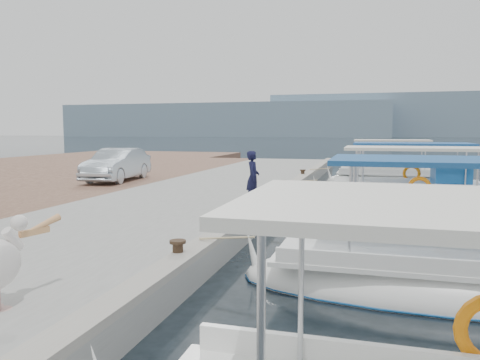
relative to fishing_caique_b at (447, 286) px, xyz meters
name	(u,v)px	position (x,y,z in m)	size (l,w,h in m)	color
ground	(249,242)	(-4.04, 2.59, -0.12)	(400.00, 400.00, 0.00)	black
concrete_quay	(204,198)	(-7.04, 7.59, 0.13)	(6.00, 40.00, 0.50)	gray
quay_curb	(280,192)	(-4.26, 7.59, 0.44)	(0.44, 40.00, 0.12)	gray
cobblestone_strip	(83,193)	(-12.04, 7.59, 0.13)	(4.00, 40.00, 0.50)	brown
distant_hills	(439,119)	(25.57, 204.08, 7.49)	(330.00, 60.00, 18.00)	#738CA0
fishing_caique_b	(447,286)	(0.00, 0.00, 0.00)	(6.90, 2.35, 2.83)	white
fishing_caique_c	(410,223)	(-0.16, 5.49, 0.00)	(6.58, 2.11, 2.83)	white
fishing_caique_d	(408,198)	(0.10, 10.19, 0.07)	(6.88, 2.38, 2.83)	white
fishing_caique_e	(387,182)	(-0.44, 16.26, 0.00)	(6.01, 2.11, 2.83)	white
mooring_bollards	(251,204)	(-4.39, 4.09, 0.57)	(0.28, 20.28, 0.33)	black
fisherman	(253,177)	(-4.64, 5.32, 1.17)	(0.58, 0.38, 1.58)	black
parked_car	(117,165)	(-11.88, 9.93, 1.08)	(1.49, 4.27, 1.41)	silver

